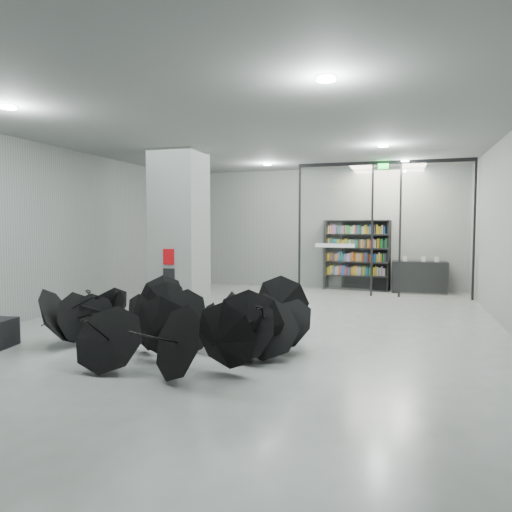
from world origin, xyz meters
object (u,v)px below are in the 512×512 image
(umbrella_cluster, at_px, (187,330))
(column, at_px, (180,230))
(bookshelf, at_px, (357,255))
(shop_counter, at_px, (419,277))

(umbrella_cluster, bearing_deg, column, 117.35)
(bookshelf, distance_m, umbrella_cluster, 8.82)
(column, height_order, bookshelf, column)
(bookshelf, height_order, shop_counter, bookshelf)
(bookshelf, bearing_deg, shop_counter, 4.40)
(column, xyz_separation_m, umbrella_cluster, (1.95, -3.77, -1.68))
(column, bearing_deg, shop_counter, 37.41)
(bookshelf, distance_m, shop_counter, 2.06)
(bookshelf, bearing_deg, column, -121.37)
(bookshelf, xyz_separation_m, shop_counter, (1.95, -0.16, -0.65))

